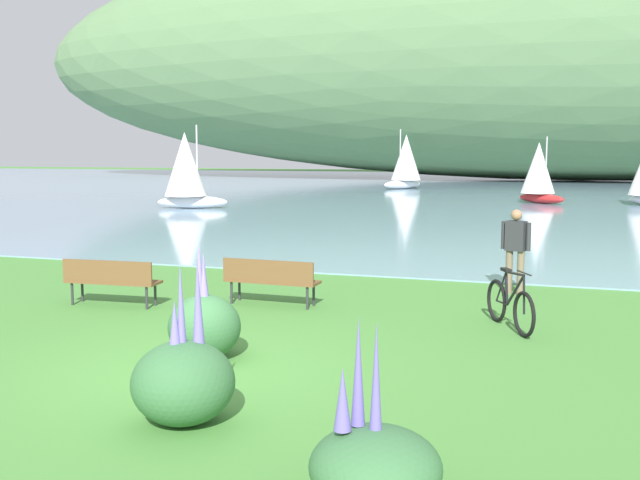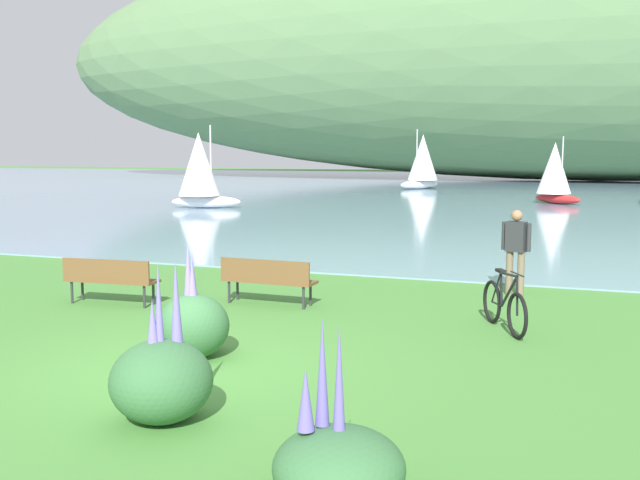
% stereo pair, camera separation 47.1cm
% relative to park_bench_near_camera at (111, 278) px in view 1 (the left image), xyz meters
% --- Properties ---
extents(ground_plane, '(200.00, 200.00, 0.00)m').
position_rel_park_bench_near_camera_xyz_m(ground_plane, '(3.33, -3.06, -0.52)').
color(ground_plane, '#478438').
extents(bay_water, '(180.00, 80.00, 0.04)m').
position_rel_park_bench_near_camera_xyz_m(bay_water, '(3.33, 44.53, -0.50)').
color(bay_water, '#7A99B2').
rests_on(bay_water, ground).
extents(distant_hillside, '(116.00, 28.00, 25.53)m').
position_rel_park_bench_near_camera_xyz_m(distant_hillside, '(9.86, 62.17, 12.29)').
color(distant_hillside, '#567A4C').
rests_on(distant_hillside, bay_water).
extents(park_bench_near_camera, '(1.83, 0.59, 0.88)m').
position_rel_park_bench_near_camera_xyz_m(park_bench_near_camera, '(0.00, 0.00, 0.00)').
color(park_bench_near_camera, brown).
rests_on(park_bench_near_camera, ground).
extents(park_bench_further_along, '(1.82, 0.54, 0.88)m').
position_rel_park_bench_near_camera_xyz_m(park_bench_further_along, '(2.79, 0.96, 0.00)').
color(park_bench_further_along, brown).
rests_on(park_bench_further_along, ground).
extents(bicycle_leaning_near_bench, '(0.87, 1.60, 1.01)m').
position_rel_park_bench_near_camera_xyz_m(bicycle_leaning_near_bench, '(7.14, 0.48, -0.12)').
color(bicycle_leaning_near_bench, black).
rests_on(bicycle_leaning_near_bench, ground).
extents(person_at_shoreline, '(0.58, 0.33, 1.71)m').
position_rel_park_bench_near_camera_xyz_m(person_at_shoreline, '(7.06, 3.48, 0.46)').
color(person_at_shoreline, '#72604C').
rests_on(person_at_shoreline, ground).
extents(echium_bush_closest_to_camera, '(1.00, 1.00, 1.64)m').
position_rel_park_bench_near_camera_xyz_m(echium_bush_closest_to_camera, '(3.22, -2.56, -0.05)').
color(echium_bush_closest_to_camera, '#386B3D').
rests_on(echium_bush_closest_to_camera, ground).
extents(echium_bush_beside_closest, '(1.09, 1.09, 1.54)m').
position_rel_park_bench_near_camera_xyz_m(echium_bush_beside_closest, '(6.44, -5.90, -0.17)').
color(echium_bush_beside_closest, '#386B3D').
rests_on(echium_bush_beside_closest, ground).
extents(echium_bush_mid_cluster, '(1.09, 1.09, 1.74)m').
position_rel_park_bench_near_camera_xyz_m(echium_bush_mid_cluster, '(4.11, -4.79, -0.06)').
color(echium_bush_mid_cluster, '#386B3D').
rests_on(echium_bush_mid_cluster, ground).
extents(sailboat_nearest_to_shore, '(2.92, 2.79, 3.58)m').
position_rel_park_bench_near_camera_xyz_m(sailboat_nearest_to_shore, '(6.93, 29.75, 1.21)').
color(sailboat_nearest_to_shore, '#B22323').
rests_on(sailboat_nearest_to_shore, bay_water).
extents(sailboat_mid_bay, '(3.16, 3.73, 4.40)m').
position_rel_park_bench_near_camera_xyz_m(sailboat_mid_bay, '(-2.90, 42.37, 1.59)').
color(sailboat_mid_bay, white).
rests_on(sailboat_mid_bay, bay_water).
extents(sailboat_toward_hillside, '(3.61, 2.59, 4.08)m').
position_rel_park_bench_near_camera_xyz_m(sailboat_toward_hillside, '(-9.55, 20.67, 1.44)').
color(sailboat_toward_hillside, white).
rests_on(sailboat_toward_hillside, bay_water).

